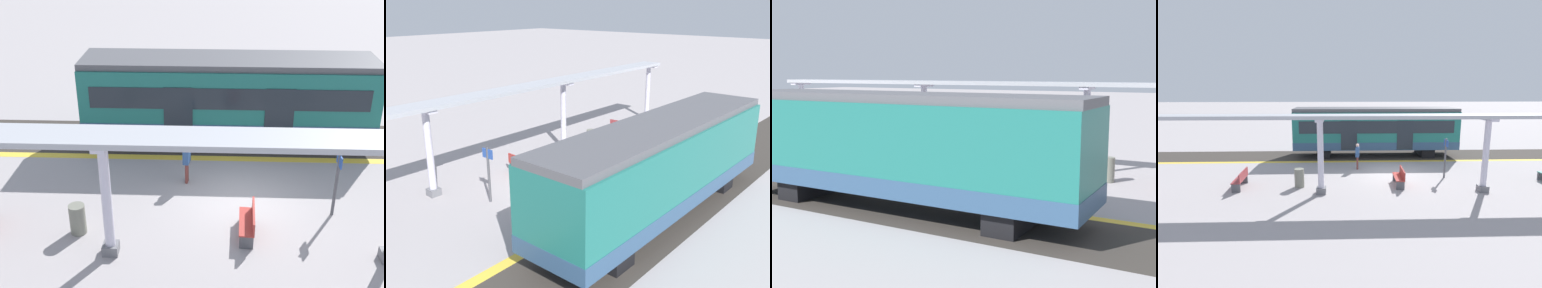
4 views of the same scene
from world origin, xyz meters
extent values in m
plane|color=#A1999B|center=(0.00, 0.00, 0.00)|extent=(176.00, 176.00, 0.00)
cube|color=gold|center=(-3.05, 0.00, 0.00)|extent=(0.39, 31.11, 0.01)
cube|color=#38332D|center=(-4.84, 0.00, 0.00)|extent=(3.20, 43.11, 0.01)
cube|color=#1C6960|center=(-4.84, -0.40, 1.94)|extent=(2.60, 11.51, 2.60)
cube|color=navy|center=(-4.84, -0.40, 0.92)|extent=(2.63, 11.53, 0.55)
cube|color=#515156|center=(-4.84, -0.40, 3.36)|extent=(2.39, 11.51, 0.24)
cube|color=#1E262D|center=(-3.53, -0.40, 2.25)|extent=(0.03, 10.59, 0.84)
cube|color=#1E262D|center=(-3.53, -2.32, 1.69)|extent=(0.04, 1.10, 2.00)
cube|color=#1E262D|center=(-3.53, 1.52, 1.69)|extent=(0.04, 1.10, 2.00)
cube|color=black|center=(-4.84, 3.28, 0.32)|extent=(2.21, 0.90, 0.64)
cube|color=black|center=(-4.84, -4.08, 0.32)|extent=(2.21, 0.90, 0.64)
cube|color=slate|center=(2.79, -3.81, 0.15)|extent=(0.44, 0.44, 0.30)
cylinder|color=silver|center=(2.79, -3.81, 1.85)|extent=(0.28, 0.28, 3.11)
cube|color=silver|center=(2.79, -3.81, 3.47)|extent=(1.10, 0.36, 0.12)
cube|color=slate|center=(2.79, 3.88, 0.15)|extent=(0.44, 0.44, 0.30)
cylinder|color=silver|center=(2.79, 3.88, 1.85)|extent=(0.28, 0.28, 3.11)
cube|color=silver|center=(2.79, 3.88, 3.47)|extent=(1.10, 0.36, 0.12)
cube|color=slate|center=(2.79, 11.97, 0.15)|extent=(0.44, 0.44, 0.30)
cylinder|color=silver|center=(2.79, 11.97, 1.85)|extent=(0.28, 0.28, 3.11)
cube|color=silver|center=(2.79, 11.97, 3.47)|extent=(1.10, 0.36, 0.12)
cube|color=#A8AAB2|center=(2.79, 0.00, 3.61)|extent=(1.20, 24.75, 0.16)
cube|color=#327167|center=(1.82, 7.93, 0.44)|extent=(1.51, 0.46, 0.04)
cube|color=#327167|center=(1.82, 8.12, 0.66)|extent=(1.50, 0.08, 0.40)
cube|color=#4C4C51|center=(2.49, 7.94, 0.21)|extent=(0.11, 0.40, 0.42)
cube|color=#4C4C51|center=(1.15, 7.92, 0.21)|extent=(0.11, 0.40, 0.42)
cube|color=#A22F29|center=(1.76, 0.03, 0.44)|extent=(1.52, 0.52, 0.04)
cube|color=#A22F29|center=(1.77, 0.22, 0.66)|extent=(1.50, 0.14, 0.40)
cube|color=#4C4C51|center=(2.43, 0.00, 0.21)|extent=(0.12, 0.40, 0.42)
cube|color=#4C4C51|center=(1.09, 0.07, 0.21)|extent=(0.12, 0.40, 0.42)
cylinder|color=slate|center=(1.87, -4.96, 0.47)|extent=(0.48, 0.48, 0.94)
cylinder|color=#4C4C51|center=(0.62, 2.81, 1.10)|extent=(0.10, 0.10, 2.20)
cube|color=#284C9E|center=(0.62, 2.81, 1.95)|extent=(0.56, 0.04, 0.36)
cylinder|color=brown|center=(-1.30, -1.87, 0.39)|extent=(0.10, 0.10, 0.78)
cylinder|color=brown|center=(-1.14, -1.89, 0.39)|extent=(0.10, 0.10, 0.78)
cube|color=navy|center=(-1.22, -1.88, 1.08)|extent=(0.48, 0.27, 0.59)
sphere|color=beige|center=(-1.22, -1.88, 1.48)|extent=(0.21, 0.21, 0.21)
camera|label=1|loc=(13.90, -1.08, 8.90)|focal=46.39mm
camera|label=2|loc=(-11.81, 12.34, 7.24)|focal=40.90mm
camera|label=3|loc=(-16.53, -9.09, 4.08)|focal=46.15mm
camera|label=4|loc=(15.46, -2.89, 4.86)|focal=26.55mm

